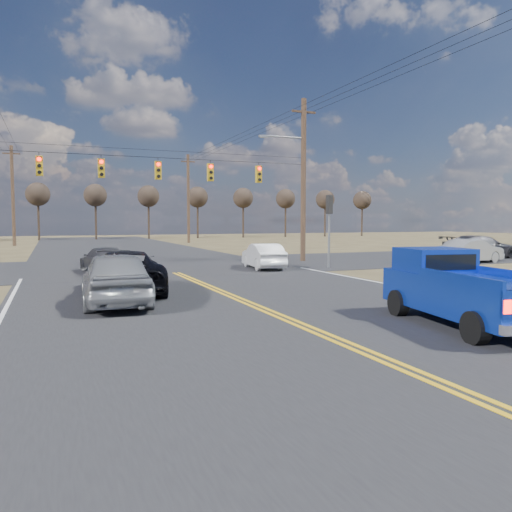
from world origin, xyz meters
name	(u,v)px	position (x,y,z in m)	size (l,w,h in m)	color
ground	(320,334)	(0.00, 0.00, 0.00)	(160.00, 160.00, 0.00)	brown
road_main	(199,283)	(0.00, 10.00, 0.00)	(14.00, 120.00, 0.02)	#28282B
road_cross	(159,266)	(0.00, 18.00, 0.00)	(120.00, 12.00, 0.02)	#28282B
signal_gantry	(168,175)	(0.50, 17.79, 5.06)	(19.60, 4.83, 10.00)	#473323
utility_poles	(162,170)	(0.00, 17.00, 5.23)	(19.60, 58.32, 10.00)	#473323
treeline	(133,176)	(0.00, 26.96, 5.70)	(87.00, 117.80, 7.40)	#33261C
pickup_truck	(459,289)	(3.58, -0.45, 0.89)	(2.58, 5.10, 1.83)	black
silver_suv	(116,277)	(-3.76, 5.86, 0.83)	(1.95, 4.85, 1.65)	gray
black_suv	(126,272)	(-3.11, 8.33, 0.74)	(2.47, 5.36, 1.49)	black
white_car_queue	(263,256)	(4.80, 14.50, 0.67)	(1.42, 4.07, 1.34)	white
dgrey_car_queue	(104,260)	(-3.18, 15.50, 0.63)	(1.77, 4.36, 1.26)	#3A3A3F
cross_car_east_near	(471,251)	(17.71, 13.00, 0.72)	(4.38, 1.53, 1.44)	#93969A
cross_car_east_far	(481,247)	(21.23, 15.61, 0.77)	(5.33, 2.17, 1.55)	#303035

